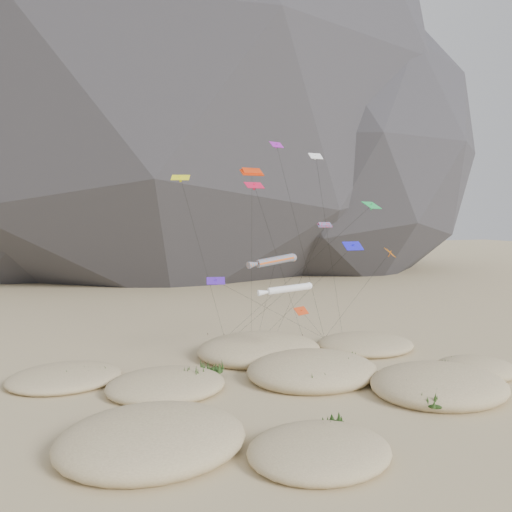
# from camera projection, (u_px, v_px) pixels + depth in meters

# --- Properties ---
(ground) EXTENTS (500.00, 500.00, 0.00)m
(ground) POSITION_uv_depth(u_px,v_px,m) (316.00, 395.00, 49.42)
(ground) COLOR #CCB789
(ground) RESTS_ON ground
(rock_headland) EXTENTS (226.37, 148.64, 177.50)m
(rock_headland) POSITION_uv_depth(u_px,v_px,m) (179.00, 42.00, 158.03)
(rock_headland) COLOR black
(rock_headland) RESTS_ON ground
(dunes) EXTENTS (54.37, 38.01, 3.63)m
(dunes) POSITION_uv_depth(u_px,v_px,m) (286.00, 378.00, 52.40)
(dunes) COLOR #CCB789
(dunes) RESTS_ON ground
(dune_grass) EXTENTS (42.57, 28.51, 1.50)m
(dune_grass) POSITION_uv_depth(u_px,v_px,m) (296.00, 378.00, 51.99)
(dune_grass) COLOR black
(dune_grass) RESTS_ON ground
(kite_stakes) EXTENTS (21.07, 7.50, 0.30)m
(kite_stakes) POSITION_uv_depth(u_px,v_px,m) (262.00, 338.00, 71.69)
(kite_stakes) COLOR #3F2D1E
(kite_stakes) RESTS_ON ground
(rainbow_tube_kite) EXTENTS (6.98, 15.53, 13.07)m
(rainbow_tube_kite) POSITION_uv_depth(u_px,v_px,m) (274.00, 261.00, 60.10)
(rainbow_tube_kite) COLOR orange
(rainbow_tube_kite) RESTS_ON ground
(white_tube_kite) EXTENTS (6.70, 14.32, 10.10)m
(white_tube_kite) POSITION_uv_depth(u_px,v_px,m) (287.00, 289.00, 56.25)
(white_tube_kite) COLOR white
(white_tube_kite) RESTS_ON ground
(orange_parafoil) EXTENTS (4.72, 11.31, 23.68)m
(orange_parafoil) POSITION_uv_depth(u_px,v_px,m) (252.00, 174.00, 62.10)
(orange_parafoil) COLOR red
(orange_parafoil) RESTS_ON ground
(multi_parafoil) EXTENTS (4.12, 10.23, 16.87)m
(multi_parafoil) POSITION_uv_depth(u_px,v_px,m) (324.00, 227.00, 65.28)
(multi_parafoil) COLOR #EB183F
(multi_parafoil) RESTS_ON ground
(delta_kites) EXTENTS (27.51, 19.89, 26.61)m
(delta_kites) POSITION_uv_depth(u_px,v_px,m) (308.00, 226.00, 59.83)
(delta_kites) COLOR green
(delta_kites) RESTS_ON ground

